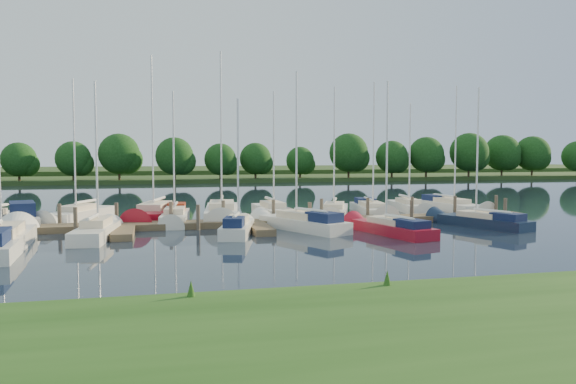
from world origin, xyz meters
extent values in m
plane|color=#182031|center=(0.00, 0.00, 0.00)|extent=(260.00, 260.00, 0.00)
cube|color=#1F4714|center=(0.00, -16.00, 0.25)|extent=(90.00, 10.00, 0.50)
cube|color=#4E402C|center=(0.00, 8.00, 0.20)|extent=(40.00, 2.00, 0.40)
cube|color=#4E402C|center=(-8.00, 5.00, 0.20)|extent=(1.20, 4.00, 0.40)
cube|color=#4E402C|center=(0.00, 5.00, 0.20)|extent=(1.20, 4.00, 0.40)
cube|color=#4E402C|center=(8.00, 5.00, 0.20)|extent=(1.20, 4.00, 0.40)
cube|color=#4E402C|center=(16.00, 5.00, 0.20)|extent=(1.20, 4.00, 0.40)
cylinder|color=#473D33|center=(-15.55, 9.30, 0.60)|extent=(0.24, 0.24, 2.00)
cylinder|color=#473D33|center=(-12.09, 9.30, 0.60)|extent=(0.24, 0.24, 2.00)
cylinder|color=#473D33|center=(-8.64, 9.30, 0.60)|extent=(0.24, 0.24, 2.00)
cylinder|color=#473D33|center=(-5.18, 9.30, 0.60)|extent=(0.24, 0.24, 2.00)
cylinder|color=#473D33|center=(-1.73, 9.30, 0.60)|extent=(0.24, 0.24, 2.00)
cylinder|color=#473D33|center=(1.73, 9.30, 0.60)|extent=(0.24, 0.24, 2.00)
cylinder|color=#473D33|center=(5.18, 9.30, 0.60)|extent=(0.24, 0.24, 2.00)
cylinder|color=#473D33|center=(8.64, 9.30, 0.60)|extent=(0.24, 0.24, 2.00)
cylinder|color=#473D33|center=(12.09, 9.30, 0.60)|extent=(0.24, 0.24, 2.00)
cylinder|color=#473D33|center=(15.55, 9.30, 0.60)|extent=(0.24, 0.24, 2.00)
cylinder|color=#473D33|center=(19.00, 9.30, 0.60)|extent=(0.24, 0.24, 2.00)
cylinder|color=#473D33|center=(-10.80, 6.70, 0.60)|extent=(0.24, 0.24, 2.00)
cylinder|color=#473D33|center=(-3.60, 6.70, 0.60)|extent=(0.24, 0.24, 2.00)
cylinder|color=#473D33|center=(3.60, 6.70, 0.60)|extent=(0.24, 0.24, 2.00)
cylinder|color=#473D33|center=(10.80, 6.70, 0.60)|extent=(0.24, 0.24, 2.00)
cylinder|color=#473D33|center=(18.00, 6.70, 0.60)|extent=(0.24, 0.24, 2.00)
cube|color=#233D17|center=(0.00, 75.00, 0.30)|extent=(180.00, 30.00, 0.60)
cube|color=#334B21|center=(0.00, 100.00, 0.70)|extent=(220.00, 40.00, 1.40)
cylinder|color=#38281C|center=(-26.21, 62.60, 1.35)|extent=(0.36, 0.36, 2.70)
sphere|color=#13370F|center=(-26.21, 62.60, 4.66)|extent=(6.31, 6.31, 6.31)
sphere|color=#13370F|center=(-24.86, 62.80, 3.76)|extent=(4.51, 4.51, 4.51)
cylinder|color=#38281C|center=(-18.10, 60.45, 1.06)|extent=(0.36, 0.36, 2.11)
sphere|color=#13370F|center=(-18.10, 60.45, 3.64)|extent=(4.93, 4.93, 4.93)
sphere|color=#13370F|center=(-17.04, 60.65, 2.94)|extent=(3.52, 3.52, 3.52)
cylinder|color=#38281C|center=(-10.31, 61.19, 1.14)|extent=(0.36, 0.36, 2.28)
sphere|color=#13370F|center=(-10.31, 61.19, 3.92)|extent=(5.32, 5.32, 5.32)
sphere|color=#13370F|center=(-9.17, 61.39, 3.16)|extent=(3.80, 3.80, 3.80)
cylinder|color=#38281C|center=(-2.93, 61.04, 1.23)|extent=(0.36, 0.36, 2.46)
sphere|color=#13370F|center=(-2.93, 61.04, 4.23)|extent=(5.73, 5.73, 5.73)
sphere|color=#13370F|center=(-1.71, 61.24, 3.41)|extent=(4.10, 4.10, 4.10)
cylinder|color=#38281C|center=(3.89, 61.35, 1.10)|extent=(0.36, 0.36, 2.21)
sphere|color=#13370F|center=(3.89, 61.35, 3.80)|extent=(5.15, 5.15, 5.15)
sphere|color=#13370F|center=(4.99, 61.55, 3.07)|extent=(3.68, 3.68, 3.68)
cylinder|color=#38281C|center=(11.37, 63.22, 1.29)|extent=(0.36, 0.36, 2.59)
sphere|color=#13370F|center=(11.37, 63.22, 4.45)|extent=(6.03, 6.03, 6.03)
sphere|color=#13370F|center=(12.67, 63.42, 3.59)|extent=(4.31, 4.31, 4.31)
cylinder|color=#38281C|center=(17.52, 62.33, 1.26)|extent=(0.36, 0.36, 2.53)
sphere|color=#13370F|center=(17.52, 62.33, 4.35)|extent=(5.90, 5.90, 5.90)
sphere|color=#13370F|center=(18.78, 62.53, 3.51)|extent=(4.21, 4.21, 4.21)
cylinder|color=#38281C|center=(25.49, 60.94, 1.00)|extent=(0.36, 0.36, 2.00)
sphere|color=#13370F|center=(25.49, 60.94, 3.45)|extent=(4.67, 4.67, 4.67)
sphere|color=#13370F|center=(26.49, 61.14, 2.78)|extent=(3.33, 3.33, 3.33)
cylinder|color=#38281C|center=(33.77, 61.17, 1.08)|extent=(0.36, 0.36, 2.15)
sphere|color=#13370F|center=(33.77, 61.17, 3.71)|extent=(5.02, 5.02, 5.02)
sphere|color=#13370F|center=(34.85, 61.37, 2.99)|extent=(3.59, 3.59, 3.59)
cylinder|color=#38281C|center=(41.52, 60.21, 1.21)|extent=(0.36, 0.36, 2.42)
sphere|color=#13370F|center=(41.52, 60.21, 4.17)|extent=(5.65, 5.65, 5.65)
sphere|color=#13370F|center=(42.73, 60.41, 3.36)|extent=(4.04, 4.04, 4.04)
cylinder|color=#38281C|center=(47.90, 63.71, 1.25)|extent=(0.36, 0.36, 2.49)
sphere|color=#13370F|center=(47.90, 63.71, 4.29)|extent=(5.81, 5.81, 5.81)
sphere|color=#13370F|center=(49.15, 63.91, 3.46)|extent=(4.15, 4.15, 4.15)
cylinder|color=#38281C|center=(54.81, 61.83, 1.03)|extent=(0.36, 0.36, 2.07)
sphere|color=#13370F|center=(54.81, 61.83, 3.56)|extent=(4.82, 4.82, 4.82)
sphere|color=#13370F|center=(55.84, 62.03, 2.87)|extent=(3.45, 3.45, 3.45)
cylinder|color=#38281C|center=(61.97, 62.87, 1.13)|extent=(0.36, 0.36, 2.26)
sphere|color=#13370F|center=(61.97, 62.87, 3.89)|extent=(5.27, 5.27, 5.27)
sphere|color=#13370F|center=(63.10, 63.07, 3.14)|extent=(3.76, 3.76, 3.76)
cylinder|color=#38281C|center=(68.98, 63.99, 1.30)|extent=(0.36, 0.36, 2.60)
sphere|color=#13370F|center=(68.98, 63.99, 4.48)|extent=(6.07, 6.07, 6.07)
sphere|color=#13370F|center=(70.28, 64.19, 3.61)|extent=(4.34, 4.34, 4.34)
cube|color=silver|center=(-14.69, 11.31, 0.15)|extent=(3.14, 5.81, 1.14)
cone|color=silver|center=(-14.01, 8.63, 0.15)|extent=(1.29, 1.83, 0.91)
cube|color=#121D42|center=(-14.69, 11.31, 1.08)|extent=(2.17, 3.31, 1.03)
cube|color=silver|center=(-11.44, 14.59, 0.15)|extent=(4.49, 7.11, 1.09)
cone|color=silver|center=(-12.80, 11.42, 0.15)|extent=(1.84, 2.60, 0.97)
cube|color=beige|center=(-11.58, 14.27, 0.84)|extent=(2.55, 3.43, 0.49)
cylinder|color=silver|center=(-11.72, 13.96, 5.35)|extent=(0.12, 0.12, 9.32)
cylinder|color=silver|center=(-11.17, 15.23, 1.23)|extent=(1.31, 2.90, 0.10)
cylinder|color=silver|center=(-11.17, 15.23, 1.23)|extent=(1.27, 2.62, 0.20)
cube|color=maroon|center=(-6.11, 13.71, 0.15)|extent=(4.19, 8.40, 1.21)
cone|color=maroon|center=(-7.11, 9.79, 0.15)|extent=(1.80, 3.02, 1.13)
cube|color=beige|center=(-6.21, 13.32, 0.94)|extent=(2.54, 3.95, 0.55)
cylinder|color=silver|center=(-6.31, 12.93, 6.23)|extent=(0.12, 0.12, 10.92)
cylinder|color=silver|center=(-5.91, 14.50, 1.38)|extent=(0.99, 3.55, 0.10)
cylinder|color=silver|center=(-5.91, 14.50, 1.38)|extent=(0.99, 3.19, 0.20)
cube|color=silver|center=(-4.86, 11.08, 0.15)|extent=(2.31, 6.26, 1.07)
cone|color=silver|center=(-5.16, 8.04, 0.15)|extent=(1.06, 2.22, 0.86)
cube|color=beige|center=(-4.89, 10.78, 0.83)|extent=(1.55, 2.87, 0.49)
cube|color=maroon|center=(-4.69, 12.79, 0.93)|extent=(1.38, 1.95, 0.54)
cylinder|color=silver|center=(-4.92, 10.47, 4.82)|extent=(0.12, 0.12, 8.27)
cylinder|color=silver|center=(-4.80, 11.69, 1.22)|extent=(0.37, 2.75, 0.10)
cylinder|color=silver|center=(-4.80, 11.69, 1.22)|extent=(0.44, 2.46, 0.20)
cube|color=silver|center=(-1.39, 13.10, 0.15)|extent=(3.36, 8.56, 1.25)
cone|color=silver|center=(-1.91, 8.96, 0.15)|extent=(1.52, 3.04, 1.17)
cube|color=beige|center=(-1.44, 12.68, 0.97)|extent=(2.21, 3.94, 0.57)
cylinder|color=silver|center=(-1.49, 12.27, 6.42)|extent=(0.12, 0.12, 11.25)
cylinder|color=silver|center=(-1.29, 13.92, 1.42)|extent=(0.57, 3.73, 0.10)
cylinder|color=silver|center=(-1.29, 13.92, 1.42)|extent=(0.62, 3.33, 0.20)
cube|color=silver|center=(2.48, 13.55, 0.15)|extent=(2.09, 6.49, 1.11)
cone|color=silver|center=(2.63, 10.35, 0.15)|extent=(1.00, 2.28, 0.90)
cube|color=beige|center=(2.50, 13.23, 0.86)|extent=(1.48, 2.95, 0.51)
cylinder|color=silver|center=(2.51, 12.91, 5.04)|extent=(0.12, 0.12, 8.66)
cylinder|color=silver|center=(2.45, 14.19, 1.26)|extent=(0.23, 2.89, 0.10)
cylinder|color=silver|center=(2.45, 14.19, 1.26)|extent=(0.32, 2.57, 0.20)
cube|color=silver|center=(7.18, 12.55, 0.15)|extent=(4.18, 6.96, 1.02)
cone|color=silver|center=(5.98, 9.41, 0.15)|extent=(1.73, 2.54, 0.94)
cube|color=beige|center=(7.06, 12.24, 0.79)|extent=(2.41, 3.33, 0.46)
cylinder|color=silver|center=(6.94, 11.93, 5.19)|extent=(0.12, 0.12, 9.08)
cylinder|color=silver|center=(7.43, 13.18, 1.16)|extent=(1.18, 2.86, 0.10)
cylinder|color=silver|center=(7.43, 13.18, 1.16)|extent=(1.15, 2.58, 0.20)
cube|color=silver|center=(10.46, 13.30, 0.15)|extent=(3.00, 7.35, 0.96)
cone|color=silver|center=(9.95, 9.77, 0.15)|extent=(1.35, 2.62, 1.00)
cube|color=beige|center=(10.41, 12.95, 0.74)|extent=(1.95, 3.39, 0.44)
cube|color=#121D42|center=(10.75, 15.28, 0.83)|extent=(1.69, 2.32, 0.48)
cylinder|color=silver|center=(10.36, 12.59, 5.43)|extent=(0.12, 0.12, 9.64)
cylinder|color=silver|center=(10.56, 14.00, 1.09)|extent=(0.56, 3.19, 0.10)
cylinder|color=silver|center=(10.56, 14.00, 1.09)|extent=(0.61, 2.85, 0.20)
cube|color=silver|center=(14.25, 14.83, 0.15)|extent=(2.33, 6.22, 1.02)
cone|color=silver|center=(13.93, 11.81, 0.15)|extent=(1.07, 2.20, 0.85)
cube|color=beige|center=(14.22, 14.53, 0.79)|extent=(1.55, 2.85, 0.47)
cylinder|color=silver|center=(14.19, 14.23, 4.75)|extent=(0.12, 0.12, 8.20)
cylinder|color=silver|center=(14.32, 15.44, 1.16)|extent=(0.39, 2.73, 0.10)
cylinder|color=silver|center=(14.32, 15.44, 1.16)|extent=(0.45, 2.44, 0.20)
cube|color=silver|center=(17.84, 14.24, 0.15)|extent=(2.79, 7.31, 1.03)
cone|color=silver|center=(18.24, 10.69, 0.15)|extent=(1.27, 2.59, 1.00)
cube|color=beige|center=(17.88, 13.88, 0.80)|extent=(1.85, 3.36, 0.47)
cube|color=#121D42|center=(17.62, 16.22, 0.89)|extent=(1.63, 2.28, 0.52)
cylinder|color=silver|center=(17.92, 13.53, 5.47)|extent=(0.12, 0.12, 9.62)
cylinder|color=silver|center=(17.76, 14.94, 1.18)|extent=(0.46, 3.20, 0.10)
cylinder|color=silver|center=(17.76, 14.94, 1.18)|extent=(0.52, 2.86, 0.20)
cone|color=silver|center=(-13.98, 5.76, 0.15)|extent=(1.41, 3.12, 1.22)
cube|color=silver|center=(-9.42, 4.25, 0.15)|extent=(2.37, 6.11, 1.16)
cone|color=silver|center=(-9.07, 7.21, 0.15)|extent=(1.08, 2.17, 0.83)
cube|color=beige|center=(-9.39, 4.55, 0.90)|extent=(1.56, 2.81, 0.53)
cylinder|color=silver|center=(-9.35, 4.84, 4.76)|extent=(0.12, 0.12, 8.04)
cylinder|color=silver|center=(-9.50, 3.66, 1.32)|extent=(0.42, 2.67, 0.10)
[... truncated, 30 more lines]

